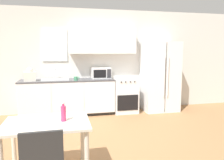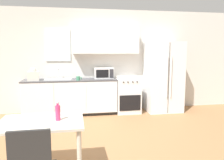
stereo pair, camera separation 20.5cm
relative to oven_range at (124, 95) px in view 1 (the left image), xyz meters
name	(u,v)px [view 1 (the left image)]	position (x,y,z in m)	size (l,w,h in m)	color
ground_plane	(97,145)	(-1.04, -1.94, -0.45)	(12.00, 12.00, 0.00)	#9E7047
wall_back	(86,58)	(-0.97, 0.32, 0.99)	(12.00, 0.38, 2.70)	silver
kitchen_counter	(68,97)	(-1.47, 0.02, 0.01)	(2.32, 0.62, 0.90)	#333333
oven_range	(124,95)	(0.00, 0.00, 0.00)	(0.62, 0.65, 0.90)	white
refrigerator	(160,76)	(0.98, -0.04, 0.48)	(0.92, 0.75, 1.85)	white
kitchen_sink	(55,79)	(-1.77, 0.02, 0.47)	(0.66, 0.42, 0.26)	#B7BABC
microwave	(101,73)	(-0.61, 0.12, 0.59)	(0.50, 0.34, 0.28)	silver
coffee_mug	(76,78)	(-1.27, -0.17, 0.50)	(0.13, 0.09, 0.09)	#3F8C66
grocery_bag_0	(30,75)	(-2.35, -0.06, 0.59)	(0.30, 0.26, 0.33)	silver
dining_table	(47,132)	(-1.78, -2.80, 0.18)	(1.03, 0.72, 0.75)	beige
drink_bottle	(63,113)	(-1.58, -2.81, 0.40)	(0.06, 0.06, 0.24)	#DB386B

